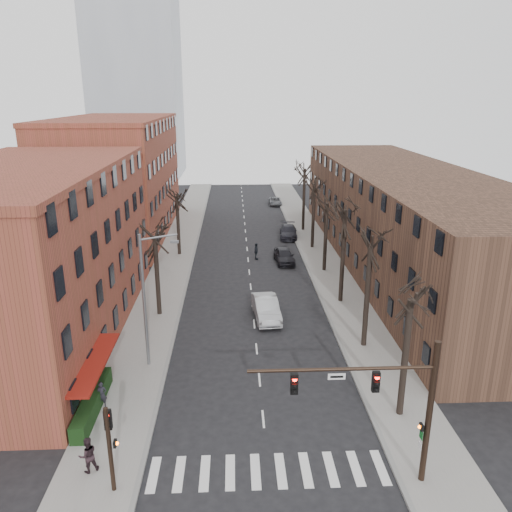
{
  "coord_description": "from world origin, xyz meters",
  "views": [
    {
      "loc": [
        -1.44,
        -19.33,
        16.99
      ],
      "look_at": [
        0.36,
        20.88,
        4.0
      ],
      "focal_mm": 35.0,
      "sensor_mm": 36.0,
      "label": 1
    }
  ],
  "objects": [
    {
      "name": "tree_right_f",
      "position": [
        7.6,
        44.0,
        0.0
      ],
      "size": [
        5.2,
        5.2,
        11.6
      ],
      "primitive_type": null,
      "color": "black",
      "rests_on": "ground"
    },
    {
      "name": "tree_right_a",
      "position": [
        7.6,
        4.0,
        0.0
      ],
      "size": [
        5.2,
        5.2,
        10.0
      ],
      "primitive_type": null,
      "color": "black",
      "rests_on": "ground"
    },
    {
      "name": "awning_left",
      "position": [
        -9.4,
        6.0,
        0.0
      ],
      "size": [
        1.2,
        7.0,
        0.15
      ],
      "primitive_type": "cube",
      "color": "maroon",
      "rests_on": "ground"
    },
    {
      "name": "building_right",
      "position": [
        16.0,
        30.0,
        5.0
      ],
      "size": [
        12.0,
        50.0,
        10.0
      ],
      "primitive_type": "cube",
      "color": "brown",
      "rests_on": "ground"
    },
    {
      "name": "ground",
      "position": [
        0.0,
        0.0,
        0.0
      ],
      "size": [
        160.0,
        160.0,
        0.0
      ],
      "primitive_type": "plane",
      "color": "black",
      "rests_on": "ground"
    },
    {
      "name": "sidewalk_left",
      "position": [
        -8.0,
        35.0,
        0.07
      ],
      "size": [
        4.0,
        90.0,
        0.15
      ],
      "primitive_type": "cube",
      "color": "gray",
      "rests_on": "ground"
    },
    {
      "name": "office_tower",
      "position": [
        -22.0,
        95.0,
        30.0
      ],
      "size": [
        18.0,
        18.0,
        60.0
      ],
      "primitive_type": "cube",
      "color": "#B2B7BF",
      "rests_on": "ground"
    },
    {
      "name": "hedge",
      "position": [
        -9.5,
        5.0,
        0.65
      ],
      "size": [
        0.8,
        6.0,
        1.0
      ],
      "primitive_type": "cube",
      "color": "black",
      "rests_on": "sidewalk_left"
    },
    {
      "name": "tree_left_a",
      "position": [
        -7.6,
        18.0,
        0.0
      ],
      "size": [
        5.2,
        5.2,
        9.5
      ],
      "primitive_type": null,
      "color": "black",
      "rests_on": "ground"
    },
    {
      "name": "silver_sedan",
      "position": [
        1.0,
        17.06,
        0.86
      ],
      "size": [
        2.25,
        5.34,
        1.71
      ],
      "primitive_type": "imported",
      "rotation": [
        0.0,
        0.0,
        0.09
      ],
      "color": "#A4A6AA",
      "rests_on": "ground"
    },
    {
      "name": "tree_left_b",
      "position": [
        -7.6,
        34.0,
        0.0
      ],
      "size": [
        5.2,
        5.2,
        9.5
      ],
      "primitive_type": null,
      "color": "black",
      "rests_on": "ground"
    },
    {
      "name": "tree_right_d",
      "position": [
        7.6,
        28.0,
        0.0
      ],
      "size": [
        5.2,
        5.2,
        10.0
      ],
      "primitive_type": null,
      "color": "black",
      "rests_on": "ground"
    },
    {
      "name": "parked_car_mid",
      "position": [
        5.3,
        40.72,
        0.75
      ],
      "size": [
        2.48,
        5.29,
        1.49
      ],
      "primitive_type": "imported",
      "rotation": [
        0.0,
        0.0,
        -0.08
      ],
      "color": "black",
      "rests_on": "ground"
    },
    {
      "name": "signal_mast_arm",
      "position": [
        5.45,
        -1.0,
        4.4
      ],
      "size": [
        8.14,
        0.3,
        7.2
      ],
      "color": "black",
      "rests_on": "ground"
    },
    {
      "name": "pedestrian_a",
      "position": [
        -9.05,
        5.38,
        0.91
      ],
      "size": [
        0.62,
        0.47,
        1.52
      ],
      "primitive_type": "imported",
      "rotation": [
        0.0,
        0.0,
        0.21
      ],
      "color": "black",
      "rests_on": "sidewalk_left"
    },
    {
      "name": "signal_pole_left",
      "position": [
        -6.99,
        -0.95,
        2.61
      ],
      "size": [
        0.47,
        0.44,
        4.4
      ],
      "color": "black",
      "rests_on": "ground"
    },
    {
      "name": "tree_right_e",
      "position": [
        7.6,
        36.0,
        0.0
      ],
      "size": [
        5.2,
        5.2,
        10.8
      ],
      "primitive_type": null,
      "color": "black",
      "rests_on": "ground"
    },
    {
      "name": "parked_car_near",
      "position": [
        3.8,
        30.9,
        0.78
      ],
      "size": [
        2.17,
        4.71,
        1.56
      ],
      "primitive_type": "imported",
      "rotation": [
        0.0,
        0.0,
        0.07
      ],
      "color": "black",
      "rests_on": "ground"
    },
    {
      "name": "building_left_far",
      "position": [
        -16.0,
        44.0,
        7.0
      ],
      "size": [
        12.0,
        28.0,
        14.0
      ],
      "primitive_type": "cube",
      "color": "brown",
      "rests_on": "ground"
    },
    {
      "name": "building_left_near",
      "position": [
        -16.0,
        15.0,
        6.0
      ],
      "size": [
        12.0,
        26.0,
        12.0
      ],
      "primitive_type": "cube",
      "color": "brown",
      "rests_on": "ground"
    },
    {
      "name": "parked_car_far",
      "position": [
        5.28,
        60.31,
        0.59
      ],
      "size": [
        1.99,
        4.25,
        1.18
      ],
      "primitive_type": "imported",
      "rotation": [
        0.0,
        0.0,
        -0.01
      ],
      "color": "slate",
      "rests_on": "ground"
    },
    {
      "name": "pedestrian_crossing",
      "position": [
        0.87,
        32.06,
        0.91
      ],
      "size": [
        0.53,
        1.1,
        1.82
      ],
      "primitive_type": "imported",
      "rotation": [
        0.0,
        0.0,
        1.49
      ],
      "color": "black",
      "rests_on": "ground"
    },
    {
      "name": "tree_right_c",
      "position": [
        7.6,
        20.0,
        0.0
      ],
      "size": [
        5.2,
        5.2,
        11.6
      ],
      "primitive_type": null,
      "color": "black",
      "rests_on": "ground"
    },
    {
      "name": "sidewalk_right",
      "position": [
        8.0,
        35.0,
        0.07
      ],
      "size": [
        4.0,
        90.0,
        0.15
      ],
      "primitive_type": "cube",
      "color": "gray",
      "rests_on": "ground"
    },
    {
      "name": "tree_right_b",
      "position": [
        7.6,
        12.0,
        0.0
      ],
      "size": [
        5.2,
        5.2,
        10.8
      ],
      "primitive_type": null,
      "color": "black",
      "rests_on": "ground"
    },
    {
      "name": "streetlight",
      "position": [
        -7.03,
        10.0,
        5.01
      ],
      "size": [
        2.45,
        0.22,
        9.03
      ],
      "color": "slate",
      "rests_on": "ground"
    },
    {
      "name": "pedestrian_b",
      "position": [
        -8.41,
        0.22,
        1.05
      ],
      "size": [
        1.09,
        1.01,
        1.8
      ],
      "primitive_type": "imported",
      "rotation": [
        0.0,
        0.0,
        3.63
      ],
      "color": "black",
      "rests_on": "sidewalk_left"
    }
  ]
}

